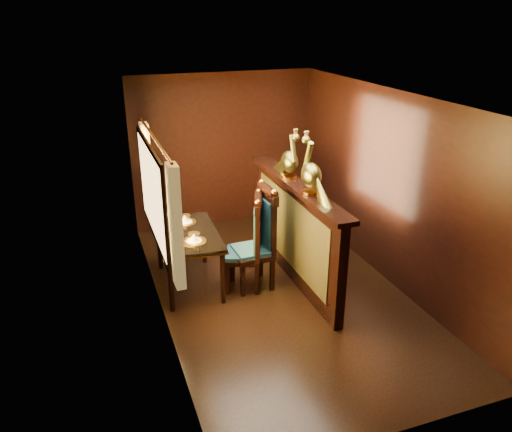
% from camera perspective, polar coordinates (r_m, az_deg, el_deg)
% --- Properties ---
extents(ground, '(5.00, 5.00, 0.00)m').
position_cam_1_polar(ground, '(6.56, 2.70, -8.64)').
color(ground, black).
rests_on(ground, ground).
extents(room_shell, '(3.04, 5.04, 2.52)m').
position_cam_1_polar(room_shell, '(5.88, 2.14, 4.60)').
color(room_shell, black).
rests_on(room_shell, ground).
extents(partition, '(0.26, 2.70, 1.36)m').
position_cam_1_polar(partition, '(6.58, 4.42, -1.54)').
color(partition, black).
rests_on(partition, ground).
extents(dining_table, '(0.83, 1.31, 0.95)m').
position_cam_1_polar(dining_table, '(6.46, -7.88, -2.46)').
color(dining_table, black).
rests_on(dining_table, ground).
extents(chair_left, '(0.51, 0.56, 1.39)m').
position_cam_1_polar(chair_left, '(6.40, 0.59, -2.09)').
color(chair_left, black).
rests_on(chair_left, ground).
extents(chair_right, '(0.61, 0.62, 1.30)m').
position_cam_1_polar(chair_right, '(6.35, -0.48, -2.78)').
color(chair_right, black).
rests_on(chair_right, ground).
extents(peacock_left, '(0.23, 0.61, 0.72)m').
position_cam_1_polar(peacock_left, '(5.88, 6.38, 5.88)').
color(peacock_left, '#18492D').
rests_on(peacock_left, partition).
extents(peacock_right, '(0.21, 0.57, 0.68)m').
position_cam_1_polar(peacock_right, '(6.45, 3.88, 7.29)').
color(peacock_right, '#18492D').
rests_on(peacock_right, partition).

